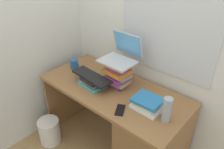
# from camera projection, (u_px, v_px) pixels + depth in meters

# --- Properties ---
(ground_plane) EXTENTS (6.00, 6.00, 0.00)m
(ground_plane) POSITION_uv_depth(u_px,v_px,m) (113.00, 144.00, 2.46)
(ground_plane) COLOR #9E7A4C
(wall_back) EXTENTS (6.00, 0.06, 2.60)m
(wall_back) POSITION_uv_depth(u_px,v_px,m) (141.00, 20.00, 2.03)
(wall_back) COLOR silver
(wall_back) RESTS_ON ground
(wall_left) EXTENTS (0.05, 6.00, 2.60)m
(wall_left) POSITION_uv_depth(u_px,v_px,m) (51.00, 12.00, 2.26)
(wall_left) COLOR silver
(wall_left) RESTS_ON ground
(desk) EXTENTS (1.42, 0.66, 0.74)m
(desk) POSITION_uv_depth(u_px,v_px,m) (141.00, 135.00, 2.03)
(desk) COLOR olive
(desk) RESTS_ON ground
(book_stack_tall) EXTENTS (0.25, 0.21, 0.25)m
(book_stack_tall) POSITION_uv_depth(u_px,v_px,m) (117.00, 74.00, 2.06)
(book_stack_tall) COLOR #8C338C
(book_stack_tall) RESTS_ON desk
(book_stack_keyboard_riser) EXTENTS (0.25, 0.18, 0.08)m
(book_stack_keyboard_riser) POSITION_uv_depth(u_px,v_px,m) (92.00, 82.00, 2.11)
(book_stack_keyboard_riser) COLOR teal
(book_stack_keyboard_riser) RESTS_ON desk
(book_stack_side) EXTENTS (0.24, 0.21, 0.10)m
(book_stack_side) POSITION_uv_depth(u_px,v_px,m) (147.00, 103.00, 1.82)
(book_stack_side) COLOR white
(book_stack_side) RESTS_ON desk
(laptop) EXTENTS (0.31, 0.30, 0.24)m
(laptop) POSITION_uv_depth(u_px,v_px,m) (122.00, 54.00, 2.01)
(laptop) COLOR #B7BABF
(laptop) RESTS_ON book_stack_tall
(keyboard) EXTENTS (0.43, 0.17, 0.02)m
(keyboard) POSITION_uv_depth(u_px,v_px,m) (91.00, 77.00, 2.08)
(keyboard) COLOR black
(keyboard) RESTS_ON book_stack_keyboard_riser
(computer_mouse) EXTENTS (0.06, 0.10, 0.04)m
(computer_mouse) POSITION_uv_depth(u_px,v_px,m) (138.00, 96.00, 1.95)
(computer_mouse) COLOR #A5A8AD
(computer_mouse) RESTS_ON desk
(mug) EXTENTS (0.12, 0.08, 0.10)m
(mug) POSITION_uv_depth(u_px,v_px,m) (74.00, 64.00, 2.39)
(mug) COLOR #265999
(mug) RESTS_ON desk
(water_bottle) EXTENTS (0.07, 0.07, 0.21)m
(water_bottle) POSITION_uv_depth(u_px,v_px,m) (167.00, 110.00, 1.66)
(water_bottle) COLOR #999EA5
(water_bottle) RESTS_ON desk
(cell_phone) EXTENTS (0.12, 0.15, 0.01)m
(cell_phone) POSITION_uv_depth(u_px,v_px,m) (120.00, 110.00, 1.81)
(cell_phone) COLOR black
(cell_phone) RESTS_ON desk
(wastebasket) EXTENTS (0.23, 0.23, 0.28)m
(wastebasket) POSITION_uv_depth(u_px,v_px,m) (50.00, 131.00, 2.43)
(wastebasket) COLOR silver
(wastebasket) RESTS_ON ground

